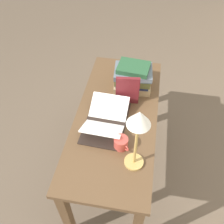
{
  "coord_description": "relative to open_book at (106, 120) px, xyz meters",
  "views": [
    {
      "loc": [
        1.19,
        0.17,
        2.13
      ],
      "look_at": [
        0.05,
        -0.02,
        0.85
      ],
      "focal_mm": 40.0,
      "sensor_mm": 36.0,
      "label": 1
    }
  ],
  "objects": [
    {
      "name": "reading_desk",
      "position": [
        -0.08,
        0.06,
        -0.16
      ],
      "size": [
        1.34,
        0.59,
        0.77
      ],
      "color": "brown",
      "rests_on": "ground_plane"
    },
    {
      "name": "book_stack_tall",
      "position": [
        -0.4,
        0.14,
        0.07
      ],
      "size": [
        0.24,
        0.3,
        0.21
      ],
      "color": "tan",
      "rests_on": "reading_desk"
    },
    {
      "name": "open_book",
      "position": [
        0.0,
        0.0,
        0.0
      ],
      "size": [
        0.46,
        0.3,
        0.1
      ],
      "rotation": [
        0.0,
        0.0,
        -0.04
      ],
      "color": "black",
      "rests_on": "reading_desk"
    },
    {
      "name": "book_standing_upright",
      "position": [
        -0.23,
        0.12,
        0.09
      ],
      "size": [
        0.04,
        0.17,
        0.24
      ],
      "rotation": [
        0.0,
        0.0,
        0.12
      ],
      "color": "maroon",
      "rests_on": "reading_desk"
    },
    {
      "name": "reading_lamp",
      "position": [
        0.29,
        0.23,
        0.33
      ],
      "size": [
        0.13,
        0.13,
        0.47
      ],
      "color": "tan",
      "rests_on": "reading_desk"
    },
    {
      "name": "ground_plane",
      "position": [
        -0.08,
        0.06,
        -0.8
      ],
      "size": [
        12.0,
        12.0,
        0.0
      ],
      "primitive_type": "plane",
      "color": "brown"
    },
    {
      "name": "coffee_mug",
      "position": [
        0.19,
        0.13,
        0.01
      ],
      "size": [
        0.1,
        0.11,
        0.08
      ],
      "rotation": [
        0.0,
        0.0,
        0.85
      ],
      "color": "#B74238",
      "rests_on": "reading_desk"
    }
  ]
}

